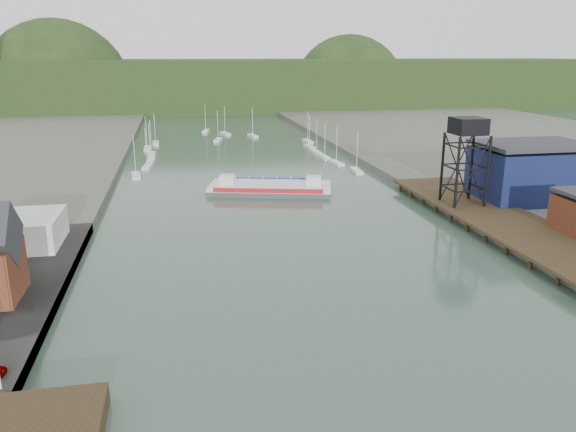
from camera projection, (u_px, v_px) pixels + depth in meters
name	position (u px, v px, depth m)	size (l,w,h in m)	color
ground	(407.00, 430.00, 45.27)	(600.00, 600.00, 0.00)	#2E4839
east_pier	(510.00, 223.00, 94.02)	(14.00, 70.00, 2.45)	black
lift_tower	(468.00, 131.00, 102.07)	(6.50, 6.50, 16.00)	black
blue_shed	(530.00, 172.00, 109.13)	(20.50, 14.50, 11.30)	#0D163A
marina_sailboats	(234.00, 150.00, 175.68)	(57.71, 92.65, 0.90)	silver
distant_hills	(198.00, 88.00, 325.65)	(500.00, 120.00, 80.00)	black
chain_ferry	(270.00, 188.00, 122.54)	(28.13, 16.89, 3.79)	#464649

